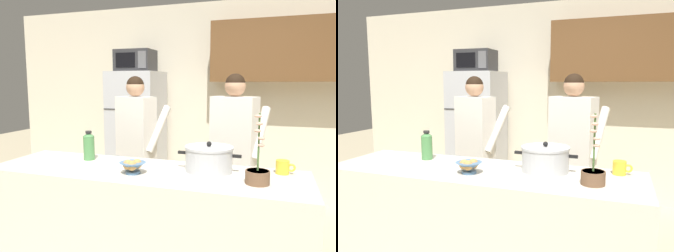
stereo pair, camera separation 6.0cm
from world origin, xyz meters
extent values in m
cube|color=beige|center=(0.00, 2.30, 1.30)|extent=(6.00, 0.12, 2.60)
cube|color=brown|center=(1.20, 2.07, 1.93)|extent=(2.21, 0.34, 0.74)
cube|color=silver|center=(0.00, 0.00, 0.46)|extent=(2.29, 0.68, 0.92)
cube|color=#B7BABF|center=(-0.87, 1.85, 0.84)|extent=(0.64, 0.64, 1.69)
cube|color=#333333|center=(-0.87, 1.53, 1.22)|extent=(0.63, 0.01, 0.01)
cylinder|color=#B2B2B7|center=(-0.70, 1.50, 0.76)|extent=(0.02, 0.02, 0.76)
cube|color=#2D2D30|center=(-0.87, 1.83, 1.83)|extent=(0.48, 0.36, 0.28)
cube|color=black|center=(-0.93, 1.65, 1.83)|extent=(0.26, 0.01, 0.18)
cube|color=#59595B|center=(-0.70, 1.65, 1.83)|extent=(0.11, 0.01, 0.21)
cylinder|color=black|center=(-0.42, 0.92, 0.39)|extent=(0.11, 0.11, 0.78)
cylinder|color=black|center=(-0.55, 0.97, 0.39)|extent=(0.11, 0.11, 0.78)
cube|color=white|center=(-0.48, 0.94, 1.09)|extent=(0.45, 0.33, 0.62)
sphere|color=tan|center=(-0.48, 0.94, 1.50)|extent=(0.19, 0.19, 0.19)
sphere|color=black|center=(-0.48, 0.94, 1.52)|extent=(0.18, 0.18, 0.18)
cylinder|color=white|center=(-0.25, 0.98, 1.07)|extent=(0.20, 0.37, 0.48)
cylinder|color=white|center=(-0.63, 1.13, 1.07)|extent=(0.20, 0.37, 0.48)
cylinder|color=#726656|center=(0.60, 0.90, 0.40)|extent=(0.11, 0.11, 0.79)
cylinder|color=#726656|center=(0.46, 0.94, 0.40)|extent=(0.11, 0.11, 0.79)
cube|color=white|center=(0.53, 0.92, 1.11)|extent=(0.45, 0.31, 0.63)
sphere|color=tan|center=(0.53, 0.92, 1.51)|extent=(0.19, 0.19, 0.19)
sphere|color=black|center=(0.53, 0.92, 1.54)|extent=(0.18, 0.18, 0.18)
cylinder|color=white|center=(0.76, 0.97, 1.09)|extent=(0.18, 0.38, 0.48)
cylinder|color=white|center=(0.36, 1.09, 1.09)|extent=(0.18, 0.38, 0.48)
cylinder|color=silver|center=(0.45, 0.12, 1.00)|extent=(0.33, 0.33, 0.16)
cylinder|color=silver|center=(0.45, 0.12, 1.09)|extent=(0.34, 0.34, 0.02)
sphere|color=black|center=(0.45, 0.12, 1.12)|extent=(0.04, 0.04, 0.04)
cube|color=black|center=(0.25, 0.12, 1.04)|extent=(0.06, 0.02, 0.02)
cube|color=black|center=(0.65, 0.12, 1.04)|extent=(0.06, 0.02, 0.02)
cylinder|color=yellow|center=(0.95, 0.21, 0.97)|extent=(0.09, 0.09, 0.10)
torus|color=yellow|center=(1.00, 0.21, 0.97)|extent=(0.06, 0.01, 0.06)
cylinder|color=#4C7299|center=(-0.04, -0.11, 0.93)|extent=(0.10, 0.10, 0.02)
cone|color=#4C7299|center=(-0.04, -0.11, 0.97)|extent=(0.19, 0.19, 0.06)
sphere|color=tan|center=(-0.06, -0.13, 0.98)|extent=(0.07, 0.07, 0.07)
sphere|color=tan|center=(-0.01, -0.09, 0.98)|extent=(0.07, 0.07, 0.07)
sphere|color=tan|center=(-0.03, -0.15, 0.98)|extent=(0.07, 0.07, 0.07)
cylinder|color=#4C8C4C|center=(-0.55, 0.15, 1.02)|extent=(0.09, 0.09, 0.19)
cone|color=#4C8C4C|center=(-0.55, 0.15, 1.13)|extent=(0.09, 0.09, 0.03)
cylinder|color=#262626|center=(-0.55, 0.15, 1.15)|extent=(0.05, 0.05, 0.02)
cylinder|color=brown|center=(0.79, -0.08, 0.96)|extent=(0.15, 0.15, 0.09)
cylinder|color=#38281E|center=(0.79, -0.08, 1.00)|extent=(0.14, 0.14, 0.01)
cylinder|color=#4C7238|center=(0.79, -0.08, 1.18)|extent=(0.01, 0.01, 0.36)
ellipsoid|color=#D8A58C|center=(0.81, -0.08, 1.17)|extent=(0.04, 0.03, 0.02)
ellipsoid|color=#D8A58C|center=(0.81, -0.09, 1.21)|extent=(0.04, 0.03, 0.02)
ellipsoid|color=#D8A58C|center=(0.79, -0.09, 1.25)|extent=(0.04, 0.03, 0.02)
ellipsoid|color=#D8A58C|center=(0.80, -0.09, 1.30)|extent=(0.04, 0.03, 0.02)
ellipsoid|color=#D8A58C|center=(0.79, -0.08, 1.34)|extent=(0.04, 0.03, 0.02)
camera|label=1|loc=(0.88, -2.09, 1.54)|focal=34.47mm
camera|label=2|loc=(0.94, -2.07, 1.54)|focal=34.47mm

